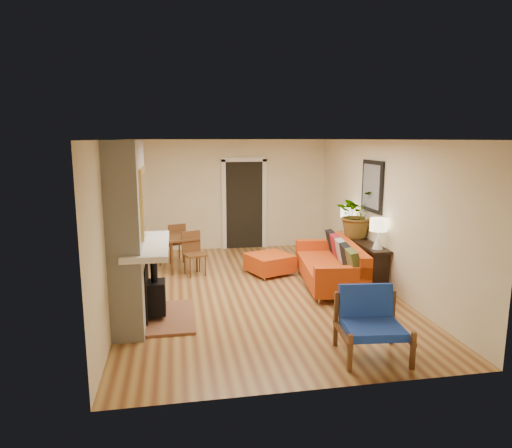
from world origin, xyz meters
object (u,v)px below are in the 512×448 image
(sofa, at_px, (334,265))
(lamp_far, at_px, (348,216))
(dining_table, at_px, (181,242))
(houseplant, at_px, (357,214))
(console_table, at_px, (362,248))
(ottoman, at_px, (270,263))
(blue_chair, at_px, (370,319))
(lamp_near, at_px, (378,230))

(sofa, bearing_deg, lamp_far, 58.33)
(dining_table, xyz_separation_m, houseplant, (3.35, -0.98, 0.64))
(sofa, height_order, console_table, sofa)
(sofa, distance_m, lamp_far, 1.43)
(ottoman, relative_size, blue_chair, 1.15)
(sofa, height_order, ottoman, sofa)
(houseplant, bearing_deg, console_table, -87.92)
(dining_table, distance_m, houseplant, 3.55)
(dining_table, distance_m, lamp_far, 3.44)
(sofa, height_order, lamp_near, lamp_near)
(lamp_near, distance_m, houseplant, 0.95)
(sofa, xyz_separation_m, lamp_near, (0.66, -0.36, 0.69))
(ottoman, bearing_deg, blue_chair, -81.48)
(console_table, bearing_deg, dining_table, 159.59)
(blue_chair, height_order, lamp_near, lamp_near)
(blue_chair, xyz_separation_m, lamp_far, (1.14, 3.71, 0.62))
(ottoman, bearing_deg, console_table, -18.41)
(sofa, distance_m, console_table, 0.75)
(dining_table, xyz_separation_m, lamp_far, (3.36, -0.49, 0.51))
(ottoman, relative_size, houseplant, 1.06)
(blue_chair, relative_size, houseplant, 0.93)
(ottoman, distance_m, lamp_near, 2.23)
(ottoman, bearing_deg, sofa, -40.42)
(console_table, xyz_separation_m, lamp_far, (0.00, 0.76, 0.49))
(dining_table, bearing_deg, lamp_near, -29.72)
(console_table, bearing_deg, ottoman, 161.59)
(lamp_near, relative_size, lamp_far, 1.00)
(ottoman, relative_size, lamp_near, 1.83)
(blue_chair, bearing_deg, lamp_near, 63.54)
(houseplant, bearing_deg, blue_chair, -109.24)
(console_table, xyz_separation_m, lamp_near, (0.00, -0.67, 0.49))
(ottoman, height_order, dining_table, dining_table)
(blue_chair, xyz_separation_m, lamp_near, (1.14, 2.28, 0.62))
(console_table, bearing_deg, blue_chair, -111.06)
(blue_chair, distance_m, dining_table, 4.76)
(console_table, distance_m, lamp_near, 0.83)
(lamp_near, bearing_deg, sofa, 150.92)
(sofa, height_order, houseplant, houseplant)
(blue_chair, bearing_deg, sofa, 79.70)
(blue_chair, distance_m, houseplant, 3.50)
(dining_table, bearing_deg, sofa, -29.87)
(sofa, relative_size, ottoman, 2.26)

